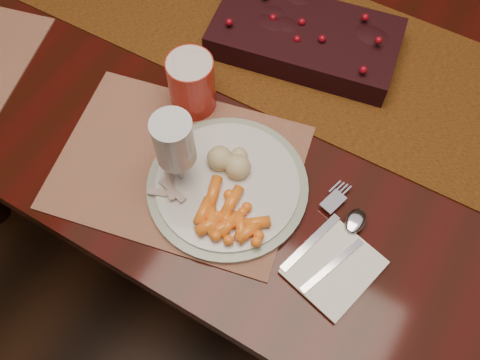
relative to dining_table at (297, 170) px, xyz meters
The scene contains 14 objects.
floor 0.38m from the dining_table, ahead, with size 5.00×5.00×0.00m, color black.
dining_table is the anchor object (origin of this frame).
table_runner 0.38m from the dining_table, 45.96° to the left, with size 1.72×0.35×0.00m, color black.
centerpiece 0.42m from the dining_table, 136.92° to the left, with size 0.35×0.18×0.07m, color black, non-canonical shape.
placemat_main 0.49m from the dining_table, 110.76° to the right, with size 0.41×0.30×0.00m, color brown.
dinner_plate 0.48m from the dining_table, 93.71° to the right, with size 0.27×0.27×0.02m, color silver.
baby_carrots 0.53m from the dining_table, 88.28° to the right, with size 0.12×0.10×0.02m, color orange, non-canonical shape.
mashed_potatoes 0.49m from the dining_table, 98.46° to the right, with size 0.08×0.07×0.04m, color beige, non-canonical shape.
turkey_shreds 0.54m from the dining_table, 105.67° to the right, with size 0.07×0.06×0.02m, color #D4AC9A, non-canonical shape.
napkin 0.54m from the dining_table, 59.13° to the right, with size 0.12×0.13×0.00m, color white.
fork 0.51m from the dining_table, 63.31° to the right, with size 0.02×0.17×0.00m, color white, non-canonical shape.
spoon 0.53m from the dining_table, 57.47° to the right, with size 0.03×0.16×0.00m, color #B6B7BF, non-canonical shape.
red_cup 0.50m from the dining_table, 132.88° to the right, with size 0.08×0.08×0.11m, color #B42318.
wine_glass 0.57m from the dining_table, 106.29° to the right, with size 0.06×0.06×0.18m, color silver, non-canonical shape.
Camera 1 is at (0.20, -0.63, 1.56)m, focal length 40.00 mm.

